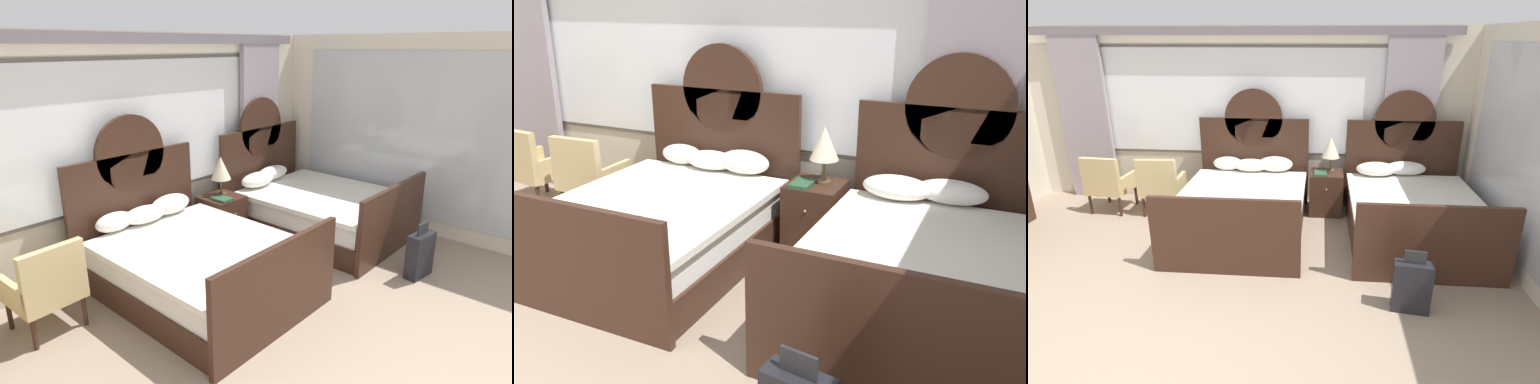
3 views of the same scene
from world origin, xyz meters
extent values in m
cube|color=beige|center=(0.00, 4.08, 1.35)|extent=(6.89, 0.07, 2.70)
cube|color=#605B52|center=(0.00, 4.04, 1.60)|extent=(4.66, 0.02, 1.66)
cube|color=white|center=(0.00, 4.03, 1.60)|extent=(4.58, 0.02, 1.58)
cube|color=#998E99|center=(-2.52, 3.95, 1.30)|extent=(0.78, 0.08, 2.60)
cube|color=#998E99|center=(2.52, 3.95, 1.30)|extent=(0.78, 0.08, 2.60)
cube|color=#382116|center=(0.20, 2.77, 0.15)|extent=(1.61, 2.13, 0.30)
cube|color=white|center=(0.20, 2.77, 0.42)|extent=(1.55, 2.03, 0.25)
cube|color=silver|center=(0.20, 2.69, 0.58)|extent=(1.65, 1.93, 0.06)
cube|color=#382116|center=(0.20, 3.87, 0.69)|extent=(1.69, 0.06, 1.38)
cylinder|color=#382116|center=(0.20, 3.87, 1.38)|extent=(0.88, 0.06, 0.88)
cube|color=#382116|center=(0.20, 1.68, 0.46)|extent=(1.69, 0.06, 0.92)
ellipsoid|color=white|center=(-0.19, 3.68, 0.71)|extent=(0.45, 0.25, 0.20)
ellipsoid|color=white|center=(0.18, 3.65, 0.70)|extent=(0.54, 0.32, 0.18)
ellipsoid|color=white|center=(0.55, 3.65, 0.72)|extent=(0.53, 0.28, 0.23)
cube|color=#382116|center=(2.46, 2.77, 0.15)|extent=(1.61, 2.13, 0.30)
cube|color=white|center=(2.46, 2.77, 0.42)|extent=(1.55, 2.03, 0.25)
cube|color=silver|center=(2.46, 2.69, 0.58)|extent=(1.65, 1.93, 0.06)
cube|color=#382116|center=(2.46, 3.87, 0.69)|extent=(1.69, 0.06, 1.38)
cylinder|color=#382116|center=(2.46, 3.87, 1.38)|extent=(0.88, 0.06, 0.88)
cube|color=#382116|center=(2.46, 1.68, 0.46)|extent=(1.69, 0.06, 0.92)
ellipsoid|color=white|center=(2.06, 3.58, 0.71)|extent=(0.59, 0.32, 0.20)
ellipsoid|color=white|center=(2.49, 3.66, 0.71)|extent=(0.59, 0.29, 0.20)
cube|color=#382116|center=(1.33, 3.57, 0.32)|extent=(0.49, 0.49, 0.64)
sphere|color=tan|center=(1.33, 3.31, 0.46)|extent=(0.02, 0.02, 0.02)
cylinder|color=brown|center=(1.38, 3.63, 0.65)|extent=(0.14, 0.14, 0.02)
cylinder|color=brown|center=(1.38, 3.63, 0.76)|extent=(0.03, 0.03, 0.20)
cone|color=beige|center=(1.38, 3.63, 1.01)|extent=(0.27, 0.27, 0.30)
cube|color=#285133|center=(1.24, 3.47, 0.66)|extent=(0.18, 0.26, 0.03)
cube|color=tan|center=(-1.14, 3.39, 0.36)|extent=(0.61, 0.61, 0.10)
cube|color=tan|center=(-1.13, 3.14, 0.65)|extent=(0.58, 0.11, 0.48)
cube|color=tan|center=(-0.88, 3.41, 0.49)|extent=(0.08, 0.53, 0.16)
cube|color=tan|center=(-1.40, 3.38, 0.49)|extent=(0.08, 0.53, 0.16)
cylinder|color=#382116|center=(-0.91, 3.65, 0.16)|extent=(0.04, 0.04, 0.31)
cylinder|color=#382116|center=(-1.40, 3.62, 0.16)|extent=(0.04, 0.04, 0.31)
cylinder|color=#382116|center=(-0.89, 3.16, 0.16)|extent=(0.04, 0.04, 0.31)
cylinder|color=#382116|center=(-1.37, 3.14, 0.16)|extent=(0.04, 0.04, 0.31)
cube|color=tan|center=(-1.96, 3.39, 0.36)|extent=(0.63, 0.63, 0.10)
cube|color=tan|center=(-1.98, 3.14, 0.65)|extent=(0.59, 0.13, 0.48)
cube|color=tan|center=(-1.70, 3.37, 0.49)|extent=(0.10, 0.53, 0.16)
cube|color=tan|center=(-2.22, 3.41, 0.49)|extent=(0.10, 0.53, 0.16)
cylinder|color=#382116|center=(-1.70, 3.62, 0.16)|extent=(0.04, 0.04, 0.31)
cylinder|color=#382116|center=(-2.18, 3.65, 0.16)|extent=(0.04, 0.04, 0.31)
cylinder|color=#382116|center=(-1.74, 3.14, 0.16)|extent=(0.04, 0.04, 0.31)
cube|color=#232326|center=(2.15, 1.18, 0.59)|extent=(0.20, 0.05, 0.13)
camera|label=1|loc=(-2.58, -0.52, 2.55)|focal=31.62mm
camera|label=2|loc=(2.94, -0.81, 2.22)|focal=38.01mm
camera|label=3|loc=(1.21, -2.35, 2.55)|focal=29.04mm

